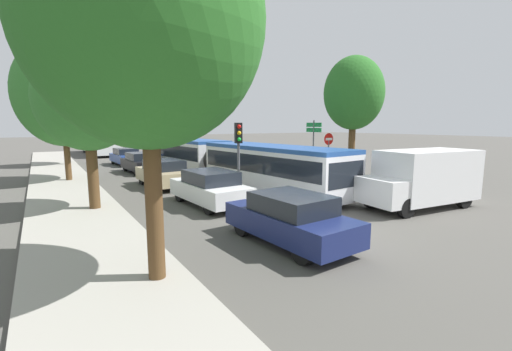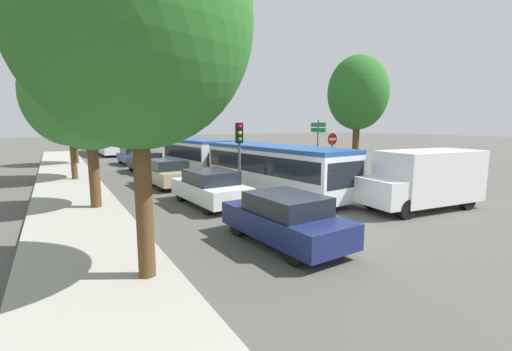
% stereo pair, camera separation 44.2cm
% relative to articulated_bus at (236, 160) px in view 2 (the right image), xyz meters
% --- Properties ---
extents(ground_plane, '(200.00, 200.00, 0.00)m').
position_rel_articulated_bus_xyz_m(ground_plane, '(-1.74, -9.07, -1.34)').
color(ground_plane, '#4F4C47').
extents(kerb_strip_left, '(3.20, 44.28, 0.14)m').
position_rel_articulated_bus_xyz_m(kerb_strip_left, '(-8.19, 8.07, -1.27)').
color(kerb_strip_left, '#9E998E').
rests_on(kerb_strip_left, ground).
extents(articulated_bus, '(3.69, 15.79, 2.32)m').
position_rel_articulated_bus_xyz_m(articulated_bus, '(0.00, 0.00, 0.00)').
color(articulated_bus, silver).
rests_on(articulated_bus, ground).
extents(city_bus_rear, '(2.80, 11.37, 2.43)m').
position_rel_articulated_bus_xyz_m(city_bus_rear, '(-3.39, 25.21, 0.07)').
color(city_bus_rear, silver).
rests_on(city_bus_rear, ground).
extents(queued_car_navy, '(1.96, 4.19, 1.43)m').
position_rel_articulated_bus_xyz_m(queued_car_navy, '(-3.38, -9.43, -0.62)').
color(queued_car_navy, navy).
rests_on(queued_car_navy, ground).
extents(queued_car_white, '(2.01, 4.29, 1.46)m').
position_rel_articulated_bus_xyz_m(queued_car_white, '(-3.33, -4.03, -0.60)').
color(queued_car_white, white).
rests_on(queued_car_white, ground).
extents(queued_car_tan, '(2.01, 4.28, 1.46)m').
position_rel_articulated_bus_xyz_m(queued_car_tan, '(-3.60, 1.23, -0.60)').
color(queued_car_tan, tan).
rests_on(queued_car_tan, ground).
extents(queued_car_black, '(1.93, 4.12, 1.40)m').
position_rel_articulated_bus_xyz_m(queued_car_black, '(-3.27, 7.44, -0.63)').
color(queued_car_black, black).
rests_on(queued_car_black, ground).
extents(queued_car_blue, '(1.90, 4.06, 1.38)m').
position_rel_articulated_bus_xyz_m(queued_car_blue, '(-3.15, 12.82, -0.64)').
color(queued_car_blue, '#284799').
rests_on(queued_car_blue, ground).
extents(white_van, '(5.18, 2.48, 2.31)m').
position_rel_articulated_bus_xyz_m(white_van, '(3.73, -8.93, -0.10)').
color(white_van, white).
rests_on(white_van, ground).
extents(traffic_light, '(0.37, 0.39, 3.40)m').
position_rel_articulated_bus_xyz_m(traffic_light, '(-1.63, -3.45, 1.16)').
color(traffic_light, '#56595E').
rests_on(traffic_light, ground).
extents(no_entry_sign, '(0.70, 0.08, 2.82)m').
position_rel_articulated_bus_xyz_m(no_entry_sign, '(5.37, -1.92, 0.54)').
color(no_entry_sign, '#56595E').
rests_on(no_entry_sign, ground).
extents(direction_sign_post, '(0.10, 1.40, 3.60)m').
position_rel_articulated_bus_xyz_m(direction_sign_post, '(6.27, 0.42, 1.21)').
color(direction_sign_post, '#56595E').
rests_on(direction_sign_post, ground).
extents(tree_left_near, '(4.55, 4.55, 7.75)m').
position_rel_articulated_bus_xyz_m(tree_left_near, '(-7.36, -9.87, 3.81)').
color(tree_left_near, '#51381E').
rests_on(tree_left_near, ground).
extents(tree_left_mid, '(3.64, 3.64, 6.19)m').
position_rel_articulated_bus_xyz_m(tree_left_mid, '(-7.60, -2.50, 2.81)').
color(tree_left_mid, '#51381E').
rests_on(tree_left_mid, ground).
extents(tree_left_far, '(4.95, 4.95, 8.03)m').
position_rel_articulated_bus_xyz_m(tree_left_far, '(-7.73, 5.63, 3.57)').
color(tree_left_far, '#51381E').
rests_on(tree_left_far, ground).
extents(tree_left_distant, '(3.56, 3.56, 6.15)m').
position_rel_articulated_bus_xyz_m(tree_left_distant, '(-7.22, 14.69, 2.69)').
color(tree_left_distant, '#51381E').
rests_on(tree_left_distant, ground).
extents(tree_right_near, '(3.43, 3.43, 7.22)m').
position_rel_articulated_bus_xyz_m(tree_right_near, '(6.42, -2.74, 3.74)').
color(tree_right_near, '#51381E').
rests_on(tree_right_near, ground).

